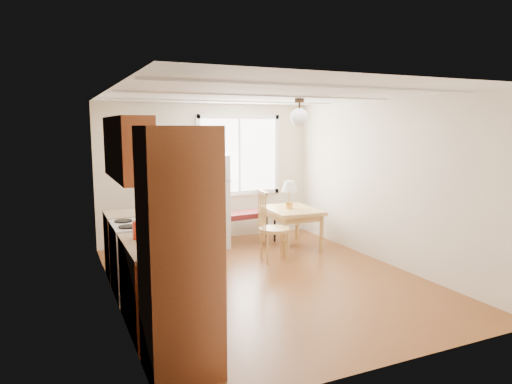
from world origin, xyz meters
TOP-DOWN VIEW (x-y plane):
  - room_shell at (0.00, 0.00)m, footprint 4.60×5.60m
  - kitchen_run at (-1.72, -0.63)m, footprint 0.65×3.40m
  - window_unit at (0.60, 2.47)m, footprint 1.64×0.05m
  - pendant_light at (0.70, 0.40)m, footprint 0.26×0.26m
  - refrigerator at (-0.18, 2.02)m, footprint 0.74×0.74m
  - bench at (0.52, 1.99)m, footprint 1.25×0.57m
  - dining_table at (1.13, 1.38)m, footprint 0.89×1.14m
  - chair at (0.38, 0.77)m, footprint 0.50×0.50m
  - table_lamp at (1.09, 1.39)m, footprint 0.28×0.28m
  - coffee_maker at (-1.72, -1.23)m, footprint 0.22×0.26m
  - kettle at (-1.81, -0.60)m, footprint 0.14×0.14m

SIDE VIEW (x-z plane):
  - bench at x=0.52m, z-range 0.22..0.78m
  - dining_table at x=1.13m, z-range 0.24..0.92m
  - chair at x=0.38m, z-range 0.08..1.19m
  - refrigerator at x=-0.18m, z-range 0.00..1.61m
  - kitchen_run at x=-1.72m, z-range -0.26..1.94m
  - kettle at x=-1.81m, z-range 0.88..1.14m
  - coffee_maker at x=-1.72m, z-range 0.85..1.19m
  - table_lamp at x=1.09m, z-range 0.79..1.27m
  - room_shell at x=0.00m, z-range -0.06..2.56m
  - window_unit at x=0.60m, z-range 0.79..2.31m
  - pendant_light at x=0.70m, z-range 2.04..2.44m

